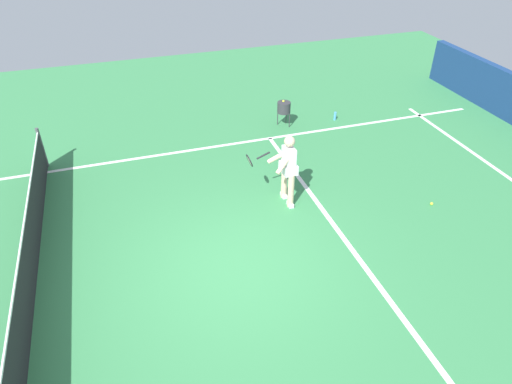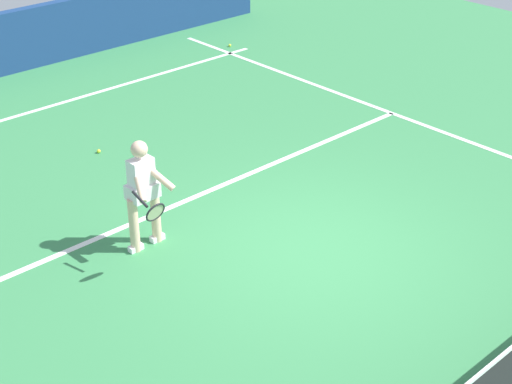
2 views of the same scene
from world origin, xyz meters
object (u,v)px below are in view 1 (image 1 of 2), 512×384
(tennis_player, at_px, (287,167))
(ball_hopper, at_px, (284,108))
(water_bottle, at_px, (335,116))
(tennis_ball_mid, at_px, (432,204))

(tennis_player, relative_size, ball_hopper, 2.09)
(ball_hopper, relative_size, water_bottle, 3.10)
(ball_hopper, height_order, water_bottle, ball_hopper)
(tennis_ball_mid, distance_m, water_bottle, 4.37)
(ball_hopper, bearing_deg, tennis_player, 160.08)
(water_bottle, bearing_deg, tennis_player, 140.14)
(tennis_ball_mid, height_order, ball_hopper, ball_hopper)
(tennis_player, relative_size, water_bottle, 6.46)
(tennis_ball_mid, bearing_deg, ball_hopper, 20.32)
(tennis_player, height_order, tennis_ball_mid, tennis_player)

